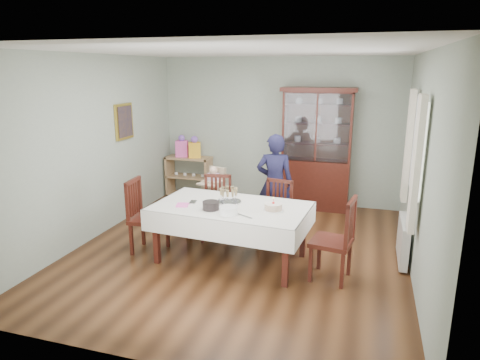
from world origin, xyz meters
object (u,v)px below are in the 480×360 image
at_px(sideboard, 189,176).
at_px(champagne_tray, 229,198).
at_px(high_chair, 214,200).
at_px(woman, 275,183).
at_px(chair_far_right, 274,226).
at_px(chair_far_left, 216,220).
at_px(chair_end_right, 332,255).
at_px(chair_end_left, 148,230).
at_px(dining_table, 231,233).
at_px(china_cabinet, 317,147).
at_px(gift_bag_pink, 182,147).
at_px(birthday_cake, 273,207).
at_px(gift_bag_orange, 195,148).

xyz_separation_m(sideboard, champagne_tray, (1.65, -2.46, 0.43)).
bearing_deg(high_chair, woman, 9.85).
bearing_deg(champagne_tray, chair_far_right, 46.54).
distance_m(sideboard, chair_far_left, 2.33).
xyz_separation_m(chair_far_left, chair_end_right, (1.78, -0.80, 0.02)).
relative_size(chair_end_right, champagne_tray, 3.11).
height_order(chair_end_right, high_chair, chair_end_right).
distance_m(chair_far_right, chair_end_left, 1.79).
height_order(dining_table, chair_end_left, chair_end_left).
bearing_deg(dining_table, chair_far_right, 56.19).
distance_m(dining_table, chair_far_right, 0.80).
distance_m(china_cabinet, champagne_tray, 2.60).
height_order(dining_table, sideboard, sideboard).
height_order(dining_table, high_chair, high_chair).
distance_m(chair_far_left, high_chair, 0.75).
xyz_separation_m(chair_far_left, chair_far_right, (0.89, 0.02, -0.00)).
bearing_deg(high_chair, dining_table, -44.33).
relative_size(woman, high_chair, 1.64).
height_order(high_chair, gift_bag_pink, gift_bag_pink).
relative_size(chair_end_right, high_chair, 1.09).
bearing_deg(chair_far_right, chair_end_left, -146.57).
height_order(chair_end_left, birthday_cake, chair_end_left).
bearing_deg(woman, dining_table, 67.88).
relative_size(dining_table, high_chair, 2.20).
height_order(chair_far_left, gift_bag_pink, gift_bag_pink).
relative_size(champagne_tray, gift_bag_orange, 0.78).
height_order(dining_table, birthday_cake, birthday_cake).
bearing_deg(gift_bag_orange, dining_table, -58.34).
bearing_deg(chair_end_right, gift_bag_orange, -124.04).
bearing_deg(gift_bag_pink, chair_end_left, -75.99).
relative_size(dining_table, champagne_tray, 6.29).
bearing_deg(chair_far_right, sideboard, 148.12).
relative_size(chair_far_right, champagne_tray, 2.83).
distance_m(chair_far_right, chair_end_right, 1.21).
bearing_deg(champagne_tray, chair_far_left, 125.45).
xyz_separation_m(china_cabinet, high_chair, (-1.51, -1.23, -0.75)).
bearing_deg(sideboard, chair_end_right, -41.84).
xyz_separation_m(sideboard, woman, (2.04, -1.38, 0.37)).
distance_m(chair_far_right, gift_bag_pink, 3.07).
bearing_deg(sideboard, gift_bag_orange, -8.01).
bearing_deg(gift_bag_pink, dining_table, -54.18).
relative_size(chair_far_right, birthday_cake, 3.65).
height_order(china_cabinet, chair_far_left, china_cabinet).
distance_m(chair_end_left, gift_bag_pink, 2.79).
relative_size(champagne_tray, birthday_cake, 1.29).
height_order(china_cabinet, gift_bag_orange, china_cabinet).
relative_size(dining_table, gift_bag_orange, 4.91).
bearing_deg(chair_far_left, high_chair, 103.36).
bearing_deg(high_chair, sideboard, 145.04).
xyz_separation_m(chair_far_right, champagne_tray, (-0.51, -0.54, 0.55)).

